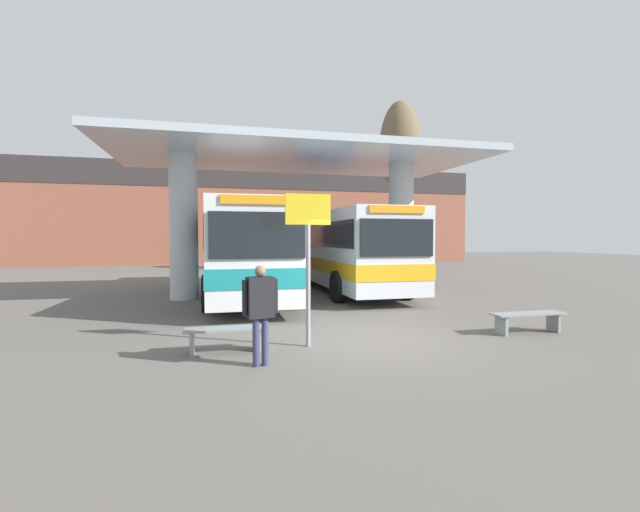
# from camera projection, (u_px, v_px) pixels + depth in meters

# --- Properties ---
(ground_plane) EXTENTS (100.00, 100.00, 0.00)m
(ground_plane) POSITION_uv_depth(u_px,v_px,m) (365.00, 338.00, 9.13)
(ground_plane) COLOR #605B56
(townhouse_backdrop) EXTENTS (40.00, 0.58, 8.24)m
(townhouse_backdrop) POSITION_uv_depth(u_px,v_px,m) (251.00, 206.00, 35.64)
(townhouse_backdrop) COLOR brown
(townhouse_backdrop) RESTS_ON ground_plane
(station_canopy) EXTENTS (13.25, 6.67, 5.30)m
(station_canopy) POSITION_uv_depth(u_px,v_px,m) (299.00, 179.00, 15.89)
(station_canopy) COLOR silver
(station_canopy) RESTS_ON ground_plane
(transit_bus_left_bay) EXTENTS (2.90, 11.86, 3.20)m
(transit_bus_left_bay) POSITION_uv_depth(u_px,v_px,m) (244.00, 247.00, 16.09)
(transit_bus_left_bay) COLOR silver
(transit_bus_left_bay) RESTS_ON ground_plane
(transit_bus_center_bay) EXTENTS (2.80, 10.24, 3.12)m
(transit_bus_center_bay) POSITION_uv_depth(u_px,v_px,m) (345.00, 248.00, 17.50)
(transit_bus_center_bay) COLOR silver
(transit_bus_center_bay) RESTS_ON ground_plane
(waiting_bench_near_pillar) EXTENTS (1.53, 0.44, 0.46)m
(waiting_bench_near_pillar) POSITION_uv_depth(u_px,v_px,m) (226.00, 334.00, 7.99)
(waiting_bench_near_pillar) COLOR gray
(waiting_bench_near_pillar) RESTS_ON ground_plane
(waiting_bench_mid_platform) EXTENTS (1.72, 0.44, 0.46)m
(waiting_bench_mid_platform) POSITION_uv_depth(u_px,v_px,m) (528.00, 318.00, 9.61)
(waiting_bench_mid_platform) COLOR gray
(waiting_bench_mid_platform) RESTS_ON ground_plane
(info_sign_platform) EXTENTS (0.90, 0.09, 3.00)m
(info_sign_platform) POSITION_uv_depth(u_px,v_px,m) (308.00, 238.00, 8.37)
(info_sign_platform) COLOR gray
(info_sign_platform) RESTS_ON ground_plane
(pedestrian_waiting) EXTENTS (0.62, 0.33, 1.68)m
(pedestrian_waiting) POSITION_uv_depth(u_px,v_px,m) (260.00, 305.00, 7.10)
(pedestrian_waiting) COLOR #333856
(pedestrian_waiting) RESTS_ON ground_plane
(poplar_tree_behind_left) EXTENTS (2.55, 2.55, 10.74)m
(poplar_tree_behind_left) POSITION_uv_depth(u_px,v_px,m) (400.00, 147.00, 26.83)
(poplar_tree_behind_left) COLOR #473A2B
(poplar_tree_behind_left) RESTS_ON ground_plane
(parked_car_street) EXTENTS (4.57, 2.07, 2.00)m
(parked_car_street) POSITION_uv_depth(u_px,v_px,m) (324.00, 253.00, 34.36)
(parked_car_street) COLOR navy
(parked_car_street) RESTS_ON ground_plane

